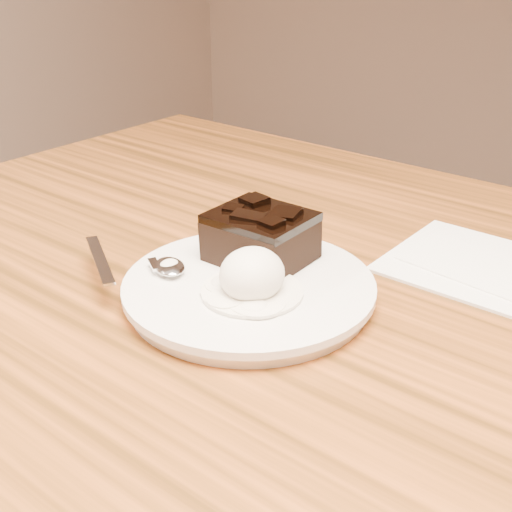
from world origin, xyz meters
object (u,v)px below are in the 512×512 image
Objects in this scene: plate at (249,290)px; ice_cream_scoop at (252,274)px; brownie at (261,240)px; spoon at (169,268)px; napkin at (472,263)px.

plate is 3.88× the size of ice_cream_scoop.
brownie is (-0.02, 0.04, 0.03)m from plate.
brownie is at bearing 122.43° from ice_cream_scoop.
ice_cream_scoop is at bearing -48.34° from spoon.
brownie reaches higher than spoon.
ice_cream_scoop is at bearing -118.34° from napkin.
plate is 0.04m from ice_cream_scoop.
spoon is at bearing -131.00° from napkin.
plate is at bearing -123.77° from napkin.
spoon is at bearing -154.02° from plate.
spoon is (-0.07, -0.03, 0.01)m from plate.
brownie is 1.50× the size of ice_cream_scoop.
plate is 0.23m from napkin.
plate is 0.05m from brownie.
ice_cream_scoop reaches higher than spoon.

